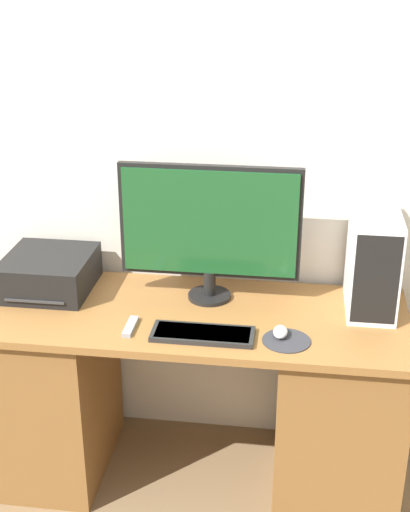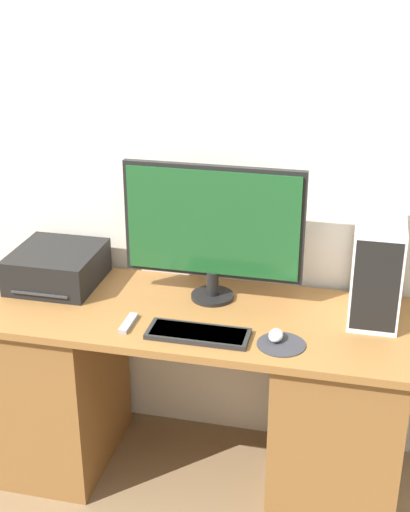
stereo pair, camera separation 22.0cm
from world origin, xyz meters
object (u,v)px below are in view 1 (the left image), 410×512
Objects in this scene: monitor at (210,226)px; printer at (49,273)px; remote_control at (130,327)px; mouse at (280,332)px; computer_tower at (373,262)px; keyboard at (203,334)px.

monitor is 1.93× the size of printer.
monitor is 4.99× the size of remote_control.
monitor is 0.49m from mouse.
monitor reaches higher than computer_tower.
keyboard is 0.97× the size of computer_tower.
monitor is 1.83× the size of computer_tower.
printer reaches higher than keyboard.
printer reaches higher than mouse.
mouse is (0.29, -0.28, -0.28)m from monitor.
mouse is at bearing 1.10° from remote_control.
monitor reaches higher than keyboard.
remote_control is at bearing -178.90° from mouse.
computer_tower is 2.73× the size of remote_control.
mouse reaches higher than remote_control.
computer_tower is at bearing 0.25° from monitor.
monitor is at bearing 48.78° from remote_control.
mouse is 0.57× the size of remote_control.
mouse is 0.21× the size of computer_tower.
keyboard is at bearing -152.60° from computer_tower.
mouse is 0.46m from computer_tower.
computer_tower is at bearing 18.51° from remote_control.
monitor is 8.74× the size of mouse.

